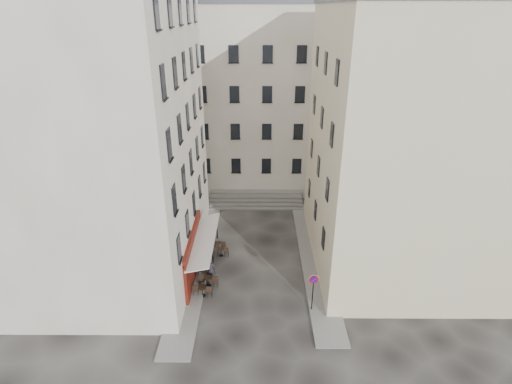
{
  "coord_description": "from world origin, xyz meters",
  "views": [
    {
      "loc": [
        0.18,
        -22.91,
        17.68
      ],
      "look_at": [
        0.03,
        4.0,
        5.25
      ],
      "focal_mm": 28.0,
      "sensor_mm": 36.0,
      "label": 1
    }
  ],
  "objects_px": {
    "no_parking_sign": "(313,286)",
    "bistro_table_a": "(203,290)",
    "pedestrian": "(211,270)",
    "bistro_table_b": "(209,281)"
  },
  "relations": [
    {
      "from": "bistro_table_b",
      "to": "pedestrian",
      "type": "xyz_separation_m",
      "value": [
        0.09,
        0.72,
        0.41
      ]
    },
    {
      "from": "no_parking_sign",
      "to": "bistro_table_a",
      "type": "height_order",
      "value": "no_parking_sign"
    },
    {
      "from": "bistro_table_a",
      "to": "no_parking_sign",
      "type": "bearing_deg",
      "value": -11.02
    },
    {
      "from": "pedestrian",
      "to": "bistro_table_a",
      "type": "bearing_deg",
      "value": 81.2
    },
    {
      "from": "bistro_table_b",
      "to": "pedestrian",
      "type": "bearing_deg",
      "value": 83.1
    },
    {
      "from": "no_parking_sign",
      "to": "bistro_table_a",
      "type": "relative_size",
      "value": 2.1
    },
    {
      "from": "pedestrian",
      "to": "bistro_table_b",
      "type": "bearing_deg",
      "value": 86.22
    },
    {
      "from": "no_parking_sign",
      "to": "bistro_table_b",
      "type": "height_order",
      "value": "no_parking_sign"
    },
    {
      "from": "no_parking_sign",
      "to": "bistro_table_a",
      "type": "bearing_deg",
      "value": 161.88
    },
    {
      "from": "no_parking_sign",
      "to": "bistro_table_b",
      "type": "xyz_separation_m",
      "value": [
        -6.87,
        2.43,
        -1.47
      ]
    }
  ]
}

